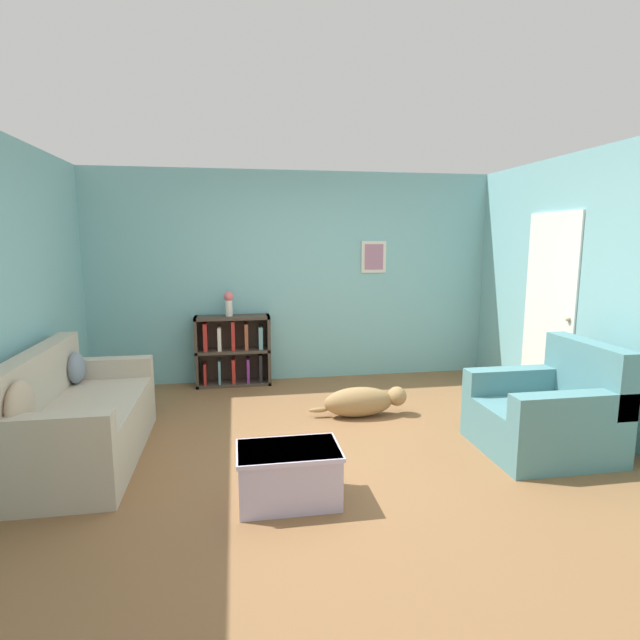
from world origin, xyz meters
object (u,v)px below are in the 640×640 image
object	(u,v)px
recliner_chair	(549,414)
vase	(229,302)
dog	(363,401)
bookshelf	(234,351)
couch	(77,421)
coffee_table	(289,473)

from	to	relation	value
recliner_chair	vase	bearing A→B (deg)	137.91
recliner_chair	dog	size ratio (longest dim) A/B	0.99
recliner_chair	dog	xyz separation A→B (m)	(-1.34, 1.06, -0.17)
bookshelf	couch	bearing A→B (deg)	-122.09
couch	vase	size ratio (longest dim) A/B	5.81
couch	recliner_chair	xyz separation A→B (m)	(3.86, -0.45, -0.01)
couch	recliner_chair	world-z (taller)	recliner_chair
coffee_table	vase	distance (m)	3.01
couch	bookshelf	world-z (taller)	couch
bookshelf	recliner_chair	distance (m)	3.57
recliner_chair	dog	world-z (taller)	recliner_chair
couch	vase	bearing A→B (deg)	58.51
bookshelf	vase	size ratio (longest dim) A/B	3.03
couch	dog	xyz separation A→B (m)	(2.52, 0.61, -0.18)
bookshelf	recliner_chair	world-z (taller)	recliner_chair
couch	coffee_table	size ratio (longest dim) A/B	2.47
couch	coffee_table	bearing A→B (deg)	-29.76
bookshelf	recliner_chair	xyz separation A→B (m)	(2.62, -2.42, -0.10)
dog	bookshelf	bearing A→B (deg)	133.28
dog	couch	bearing A→B (deg)	-166.34
couch	vase	xyz separation A→B (m)	(1.20, 1.95, 0.69)
coffee_table	recliner_chair	bearing A→B (deg)	11.76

